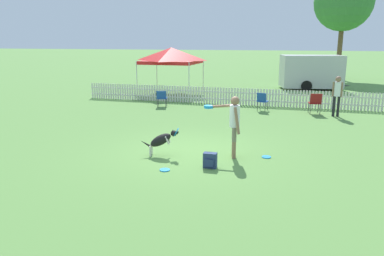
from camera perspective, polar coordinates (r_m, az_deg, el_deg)
The scene contains 14 objects.
ground_plane at distance 10.91m, azimuth -0.10°, elevation -3.67°, with size 240.00×240.00×0.00m, color #5B8C42.
handler_person at distance 10.22m, azimuth 6.23°, elevation 1.34°, with size 1.09×0.49×1.71m.
leaping_dog at distance 10.48m, azimuth -4.64°, elevation -1.79°, with size 1.12×0.45×0.81m.
frisbee_near_handler at distance 9.42m, azimuth -4.17°, elevation -6.38°, with size 0.26×0.26×0.02m.
frisbee_near_dog at distance 10.61m, azimuth 11.26°, elevation -4.35°, with size 0.26×0.26×0.02m.
backpack_on_grass at distance 9.54m, azimuth 2.76°, elevation -4.96°, with size 0.34×0.23×0.39m.
picket_fence at distance 18.97m, azimuth 7.18°, elevation 4.78°, with size 16.73×0.04×0.85m.
folding_chair_blue_left at distance 17.30m, azimuth 18.26°, elevation 3.84°, with size 0.58×0.60×0.92m.
folding_chair_center at distance 18.36m, azimuth -4.64°, elevation 4.71°, with size 0.58×0.59×0.80m.
folding_chair_green_right at distance 17.47m, azimuth 10.64°, elevation 4.22°, with size 0.53×0.55×0.85m.
canopy_tent_main at distance 22.79m, azimuth -3.17°, elevation 10.96°, with size 3.19×3.19×2.77m.
spectator_standing at distance 16.97m, azimuth 21.26°, elevation 5.12°, with size 0.42×0.27×1.71m.
equipment_trailer at distance 26.20m, azimuth 17.66°, elevation 8.23°, with size 4.75×2.96×2.23m.
tree_left_grove at distance 33.94m, azimuth 22.13°, elevation 17.36°, with size 4.65×4.65×8.54m.
Camera 1 is at (2.93, -10.02, 3.16)m, focal length 35.00 mm.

